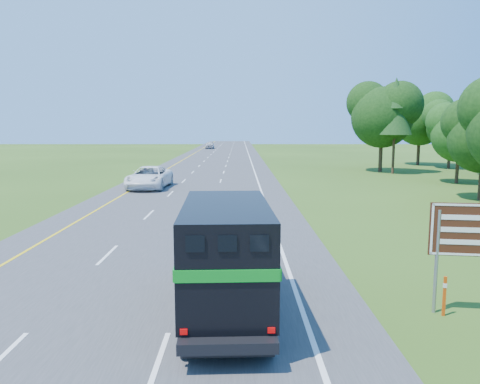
% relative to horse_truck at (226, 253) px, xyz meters
% --- Properties ---
extents(road, '(15.00, 260.00, 0.04)m').
position_rel_horse_truck_xyz_m(road, '(-3.29, 36.05, -1.75)').
color(road, '#38383A').
rests_on(road, ground).
extents(lane_markings, '(11.15, 260.00, 0.01)m').
position_rel_horse_truck_xyz_m(lane_markings, '(-3.29, 36.05, -1.73)').
color(lane_markings, yellow).
rests_on(lane_markings, road).
extents(horse_truck, '(2.56, 7.40, 3.24)m').
position_rel_horse_truck_xyz_m(horse_truck, '(0.00, 0.00, 0.00)').
color(horse_truck, black).
rests_on(horse_truck, road).
extents(white_suv, '(3.43, 6.91, 1.88)m').
position_rel_horse_truck_xyz_m(white_suv, '(-7.47, 27.65, -0.79)').
color(white_suv, white).
rests_on(white_suv, road).
extents(far_car, '(2.15, 5.28, 1.79)m').
position_rel_horse_truck_xyz_m(far_car, '(-6.95, 103.08, -0.84)').
color(far_car, '#AEAEB4').
rests_on(far_car, road).
extents(exit_sign, '(2.10, 0.35, 3.59)m').
position_rel_horse_truck_xyz_m(exit_sign, '(6.84, -0.11, 0.56)').
color(exit_sign, gray).
rests_on(exit_sign, ground).
extents(delineator, '(0.09, 0.05, 1.16)m').
position_rel_horse_truck_xyz_m(delineator, '(6.18, -0.24, -1.15)').
color(delineator, '#D5410B').
rests_on(delineator, ground).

